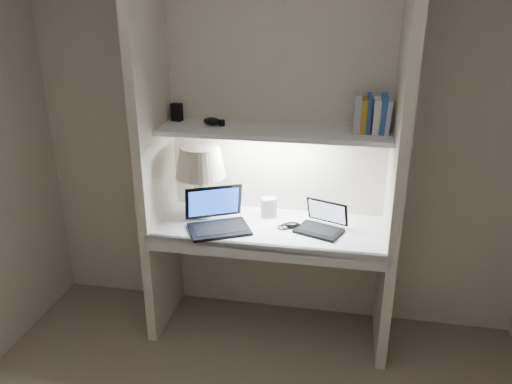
% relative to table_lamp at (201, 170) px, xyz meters
% --- Properties ---
extents(back_wall, '(3.20, 0.01, 2.50)m').
position_rel_table_lamp_xyz_m(back_wall, '(0.46, 0.21, 0.16)').
color(back_wall, beige).
rests_on(back_wall, floor).
extents(alcove_panel_left, '(0.06, 0.55, 2.50)m').
position_rel_table_lamp_xyz_m(alcove_panel_left, '(-0.27, -0.06, 0.16)').
color(alcove_panel_left, beige).
rests_on(alcove_panel_left, floor).
extents(alcove_panel_right, '(0.06, 0.55, 2.50)m').
position_rel_table_lamp_xyz_m(alcove_panel_right, '(1.19, -0.06, 0.16)').
color(alcove_panel_right, beige).
rests_on(alcove_panel_right, floor).
extents(desk, '(1.40, 0.55, 0.04)m').
position_rel_table_lamp_xyz_m(desk, '(0.46, -0.06, -0.34)').
color(desk, white).
rests_on(desk, alcove_panel_left).
extents(desk_apron, '(1.46, 0.03, 0.10)m').
position_rel_table_lamp_xyz_m(desk_apron, '(0.46, -0.32, -0.37)').
color(desk_apron, silver).
rests_on(desk_apron, desk).
extents(shelf, '(1.40, 0.36, 0.03)m').
position_rel_table_lamp_xyz_m(shelf, '(0.46, 0.03, 0.26)').
color(shelf, silver).
rests_on(shelf, back_wall).
extents(strip_light, '(0.60, 0.04, 0.02)m').
position_rel_table_lamp_xyz_m(strip_light, '(0.46, 0.03, 0.24)').
color(strip_light, white).
rests_on(strip_light, shelf).
extents(table_lamp, '(0.32, 0.32, 0.47)m').
position_rel_table_lamp_xyz_m(table_lamp, '(0.00, 0.00, 0.00)').
color(table_lamp, white).
rests_on(table_lamp, desk).
extents(laptop_main, '(0.46, 0.44, 0.24)m').
position_rel_table_lamp_xyz_m(laptop_main, '(0.14, -0.14, -0.26)').
color(laptop_main, black).
rests_on(laptop_main, desk).
extents(laptop_netbook, '(0.33, 0.31, 0.17)m').
position_rel_table_lamp_xyz_m(laptop_netbook, '(0.78, -0.06, -0.28)').
color(laptop_netbook, black).
rests_on(laptop_netbook, desk).
extents(speaker, '(0.11, 0.10, 0.13)m').
position_rel_table_lamp_xyz_m(speaker, '(0.43, 0.07, -0.25)').
color(speaker, silver).
rests_on(speaker, desk).
extents(mouse, '(0.10, 0.07, 0.04)m').
position_rel_table_lamp_xyz_m(mouse, '(0.60, -0.06, -0.30)').
color(mouse, black).
rests_on(mouse, desk).
extents(cable_coil, '(0.11, 0.11, 0.01)m').
position_rel_table_lamp_xyz_m(cable_coil, '(0.57, -0.06, -0.31)').
color(cable_coil, black).
rests_on(cable_coil, desk).
extents(sticky_note, '(0.09, 0.09, 0.00)m').
position_rel_table_lamp_xyz_m(sticky_note, '(-0.00, 0.00, -0.32)').
color(sticky_note, yellow).
rests_on(sticky_note, desk).
extents(book_row, '(0.21, 0.15, 0.22)m').
position_rel_table_lamp_xyz_m(book_row, '(1.03, 0.07, 0.38)').
color(book_row, silver).
rests_on(book_row, shelf).
extents(shelf_box, '(0.07, 0.06, 0.11)m').
position_rel_table_lamp_xyz_m(shelf_box, '(-0.18, 0.13, 0.33)').
color(shelf_box, black).
rests_on(shelf_box, shelf).
extents(shelf_gadget, '(0.13, 0.11, 0.05)m').
position_rel_table_lamp_xyz_m(shelf_gadget, '(0.07, 0.06, 0.30)').
color(shelf_gadget, black).
rests_on(shelf_gadget, shelf).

